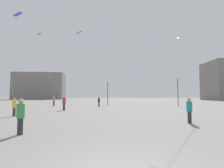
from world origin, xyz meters
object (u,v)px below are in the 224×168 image
at_px(person_in_grey, 54,100).
at_px(building_left_hall, 40,86).
at_px(lamppost_west, 108,89).
at_px(person_in_green, 21,115).
at_px(lamppost_east, 178,86).
at_px(person_in_black, 99,101).
at_px(person_in_yellow, 14,106).
at_px(kite_emerald_diamond, 40,35).
at_px(kite_amber_diamond, 173,41).
at_px(kite_violet_delta, 18,16).
at_px(person_in_teal, 189,109).
at_px(kite_magenta_delta, 79,34).
at_px(person_in_red, 64,102).

xyz_separation_m(person_in_grey, building_left_hall, (-26.56, 63.00, 5.78)).
relative_size(person_in_grey, lamppost_west, 0.37).
xyz_separation_m(person_in_green, lamppost_east, (16.18, 23.52, 2.55)).
relative_size(person_in_black, person_in_yellow, 1.00).
height_order(kite_emerald_diamond, lamppost_west, kite_emerald_diamond).
bearing_deg(building_left_hall, kite_amber_diamond, -52.02).
relative_size(kite_violet_delta, lamppost_east, 2.30).
bearing_deg(building_left_hall, person_in_green, -69.69).
xyz_separation_m(kite_emerald_diamond, lamppost_east, (23.15, 3.39, -8.03)).
bearing_deg(person_in_teal, lamppost_west, 71.58).
distance_m(building_left_hall, lamppost_east, 80.55).
height_order(person_in_teal, kite_violet_delta, kite_violet_delta).
height_order(person_in_yellow, building_left_hall, building_left_hall).
xyz_separation_m(kite_violet_delta, kite_amber_diamond, (24.43, 9.59, -0.59)).
height_order(person_in_black, kite_magenta_delta, kite_magenta_delta).
bearing_deg(person_in_grey, kite_violet_delta, 155.05).
bearing_deg(person_in_yellow, kite_magenta_delta, 124.85).
relative_size(person_in_grey, person_in_red, 0.97).
height_order(person_in_teal, person_in_green, same).
bearing_deg(kite_magenta_delta, person_in_red, -90.45).
distance_m(person_in_yellow, building_left_hall, 84.72).
distance_m(person_in_green, kite_violet_delta, 21.33).
height_order(person_in_red, kite_magenta_delta, kite_magenta_delta).
height_order(kite_amber_diamond, lamppost_west, kite_amber_diamond).
bearing_deg(lamppost_east, kite_amber_diamond, 89.48).
distance_m(person_in_black, kite_magenta_delta, 12.92).
bearing_deg(person_in_yellow, person_in_teal, 27.91).
relative_size(person_in_yellow, person_in_teal, 0.96).
bearing_deg(kite_amber_diamond, person_in_yellow, -139.76).
relative_size(kite_emerald_diamond, lamppost_west, 2.19).
height_order(person_in_teal, person_in_red, person_in_red).
xyz_separation_m(person_in_teal, person_in_grey, (-15.56, 21.02, 0.04)).
distance_m(kite_emerald_diamond, kite_amber_diamond, 23.75).
bearing_deg(person_in_grey, person_in_yellow, 175.01).
bearing_deg(kite_magenta_delta, lamppost_east, -2.81).
bearing_deg(kite_magenta_delta, building_left_hall, 116.10).
relative_size(person_in_teal, lamppost_east, 0.33).
height_order(person_in_black, person_in_grey, person_in_grey).
distance_m(kite_violet_delta, lamppost_west, 20.39).
height_order(person_in_grey, kite_emerald_diamond, kite_emerald_diamond).
distance_m(person_in_grey, kite_emerald_diamond, 11.52).
distance_m(lamppost_east, lamppost_west, 13.70).
distance_m(person_in_teal, kite_emerald_diamond, 25.72).
relative_size(person_in_green, building_left_hall, 0.07).
distance_m(person_in_black, kite_violet_delta, 17.63).
height_order(person_in_green, kite_violet_delta, kite_violet_delta).
xyz_separation_m(person_in_teal, lamppost_east, (6.51, 19.89, 2.55)).
bearing_deg(person_in_yellow, kite_violet_delta, 161.18).
relative_size(person_in_red, kite_amber_diamond, 0.12).
distance_m(person_in_teal, person_in_red, 15.61).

